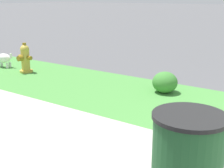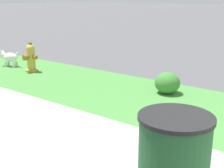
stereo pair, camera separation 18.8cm
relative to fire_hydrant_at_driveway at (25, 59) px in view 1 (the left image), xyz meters
The scene contains 4 objects.
fire_hydrant_at_driveway is the anchor object (origin of this frame).
small_white_dog 0.85m from the fire_hydrant_at_driveway, behind, with size 0.51×0.31×0.41m.
trash_bin 5.29m from the fire_hydrant_at_driveway, 27.59° to the right, with size 0.53×0.53×0.84m.
shrub_bush_mid_verge 3.20m from the fire_hydrant_at_driveway, ahead, with size 0.44×0.44×0.37m.
Camera 1 is at (-1.03, -2.33, 1.64)m, focal length 50.00 mm.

